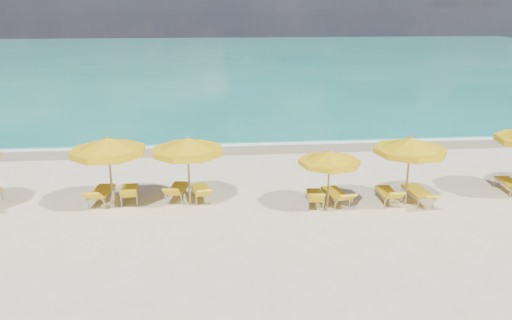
{
  "coord_description": "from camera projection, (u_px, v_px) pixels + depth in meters",
  "views": [
    {
      "loc": [
        -1.64,
        -15.62,
        6.59
      ],
      "look_at": [
        0.0,
        1.5,
        1.2
      ],
      "focal_mm": 35.0,
      "sensor_mm": 36.0,
      "label": 1
    }
  ],
  "objects": [
    {
      "name": "whitecap_far",
      "position": [
        328.0,
        89.0,
        40.48
      ],
      "size": [
        18.0,
        0.3,
        0.05
      ],
      "primitive_type": "cube",
      "color": "white",
      "rests_on": "ground"
    },
    {
      "name": "wet_sand_band",
      "position": [
        244.0,
        147.0,
        23.98
      ],
      "size": [
        120.0,
        2.6,
        0.01
      ],
      "primitive_type": "cube",
      "color": "tan",
      "rests_on": "ground"
    },
    {
      "name": "lounger_4_left",
      "position": [
        315.0,
        200.0,
        17.03
      ],
      "size": [
        0.74,
        1.61,
        0.77
      ],
      "rotation": [
        0.0,
        0.0,
        -0.14
      ],
      "color": "#A5A8AD",
      "rests_on": "ground"
    },
    {
      "name": "lounger_2_right",
      "position": [
        130.0,
        195.0,
        17.41
      ],
      "size": [
        0.75,
        1.74,
        0.78
      ],
      "rotation": [
        0.0,
        0.0,
        0.11
      ],
      "color": "#A5A8AD",
      "rests_on": "ground"
    },
    {
      "name": "umbrella_4",
      "position": [
        330.0,
        158.0,
        16.29
      ],
      "size": [
        2.33,
        2.33,
        2.08
      ],
      "rotation": [
        0.0,
        0.0,
        -0.15
      ],
      "color": "#A18350",
      "rests_on": "ground"
    },
    {
      "name": "lounger_2_left",
      "position": [
        101.0,
        196.0,
        17.25
      ],
      "size": [
        0.81,
        1.9,
        0.8
      ],
      "rotation": [
        0.0,
        0.0,
        -0.11
      ],
      "color": "#A5A8AD",
      "rests_on": "ground"
    },
    {
      "name": "lounger_6_left",
      "position": [
        510.0,
        187.0,
        18.22
      ],
      "size": [
        0.68,
        1.72,
        0.77
      ],
      "rotation": [
        0.0,
        0.0,
        -0.07
      ],
      "color": "#A5A8AD",
      "rests_on": "ground"
    },
    {
      "name": "umbrella_5",
      "position": [
        410.0,
        146.0,
        16.51
      ],
      "size": [
        2.82,
        2.82,
        2.45
      ],
      "rotation": [
        0.0,
        0.0,
        -0.18
      ],
      "color": "#A18350",
      "rests_on": "ground"
    },
    {
      "name": "ground_plane",
      "position": [
        260.0,
        207.0,
        16.95
      ],
      "size": [
        120.0,
        120.0,
        0.0
      ],
      "primitive_type": "plane",
      "color": "beige"
    },
    {
      "name": "umbrella_3",
      "position": [
        188.0,
        146.0,
        16.52
      ],
      "size": [
        3.11,
        3.11,
        2.44
      ],
      "rotation": [
        0.0,
        0.0,
        -0.36
      ],
      "color": "#A18350",
      "rests_on": "ground"
    },
    {
      "name": "ocean",
      "position": [
        221.0,
        59.0,
        62.55
      ],
      "size": [
        120.0,
        80.0,
        0.3
      ],
      "primitive_type": "cube",
      "color": "#167E6E",
      "rests_on": "ground"
    },
    {
      "name": "lounger_3_right",
      "position": [
        201.0,
        194.0,
        17.52
      ],
      "size": [
        0.77,
        1.69,
        0.73
      ],
      "rotation": [
        0.0,
        0.0,
        0.14
      ],
      "color": "#A5A8AD",
      "rests_on": "ground"
    },
    {
      "name": "lounger_4_right",
      "position": [
        336.0,
        198.0,
        17.14
      ],
      "size": [
        0.86,
        1.84,
        0.75
      ],
      "rotation": [
        0.0,
        0.0,
        0.16
      ],
      "color": "#A5A8AD",
      "rests_on": "ground"
    },
    {
      "name": "lounger_5_left",
      "position": [
        387.0,
        196.0,
        17.3
      ],
      "size": [
        0.61,
        1.68,
        0.74
      ],
      "rotation": [
        0.0,
        0.0,
        -0.03
      ],
      "color": "#A5A8AD",
      "rests_on": "ground"
    },
    {
      "name": "lounger_3_left",
      "position": [
        178.0,
        193.0,
        17.6
      ],
      "size": [
        0.88,
        1.8,
        0.77
      ],
      "rotation": [
        0.0,
        0.0,
        -0.18
      ],
      "color": "#A5A8AD",
      "rests_on": "ground"
    },
    {
      "name": "whitecap_near",
      "position": [
        142.0,
        110.0,
        32.55
      ],
      "size": [
        14.0,
        0.36,
        0.05
      ],
      "primitive_type": "cube",
      "color": "white",
      "rests_on": "ground"
    },
    {
      "name": "foam_line",
      "position": [
        243.0,
        143.0,
        24.74
      ],
      "size": [
        120.0,
        1.2,
        0.03
      ],
      "primitive_type": "cube",
      "color": "white",
      "rests_on": "ground"
    },
    {
      "name": "lounger_5_right",
      "position": [
        418.0,
        196.0,
        17.27
      ],
      "size": [
        0.74,
        1.95,
        0.71
      ],
      "rotation": [
        0.0,
        0.0,
        0.07
      ],
      "color": "#A5A8AD",
      "rests_on": "ground"
    },
    {
      "name": "umbrella_2",
      "position": [
        108.0,
        147.0,
        16.24
      ],
      "size": [
        3.16,
        3.16,
        2.52
      ],
      "rotation": [
        0.0,
        0.0,
        -0.33
      ],
      "color": "#A18350",
      "rests_on": "ground"
    }
  ]
}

